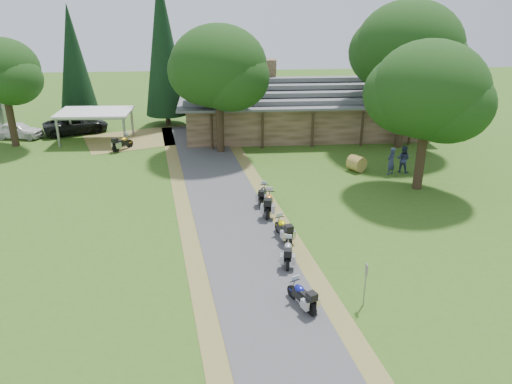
{
  "coord_description": "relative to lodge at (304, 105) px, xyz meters",
  "views": [
    {
      "loc": [
        -1.51,
        -18.56,
        11.97
      ],
      "look_at": [
        0.46,
        6.5,
        1.6
      ],
      "focal_mm": 35.0,
      "sensor_mm": 36.0,
      "label": 1
    }
  ],
  "objects": [
    {
      "name": "car_white_sedan",
      "position": [
        -24.47,
        0.03,
        -1.58
      ],
      "size": [
        3.16,
        5.56,
        1.75
      ],
      "primitive_type": "imported",
      "rotation": [
        0.0,
        0.0,
        1.38
      ],
      "color": "white",
      "rests_on": "ground"
    },
    {
      "name": "driveway",
      "position": [
        -6.5,
        -20.0,
        -2.45
      ],
      "size": [
        51.95,
        51.95,
        0.0
      ],
      "primitive_type": "plane",
      "rotation": [
        0.0,
        0.0,
        0.14
      ],
      "color": "#414143",
      "rests_on": "ground"
    },
    {
      "name": "motorcycle_row_b",
      "position": [
        -4.43,
        -22.38,
        -1.85
      ],
      "size": [
        0.84,
        1.82,
        1.2
      ],
      "primitive_type": null,
      "rotation": [
        0.0,
        0.0,
        1.42
      ],
      "color": "#9A9DA1",
      "rests_on": "ground"
    },
    {
      "name": "motorcycle_carport_a",
      "position": [
        -15.06,
        -4.05,
        -1.82
      ],
      "size": [
        1.61,
        1.82,
        1.26
      ],
      "primitive_type": null,
      "rotation": [
        0.0,
        0.0,
        0.91
      ],
      "color": "gold",
      "rests_on": "ground"
    },
    {
      "name": "motorcycle_row_d",
      "position": [
        -4.77,
        -16.88,
        -1.76
      ],
      "size": [
        1.01,
        2.11,
        1.39
      ],
      "primitive_type": null,
      "rotation": [
        0.0,
        0.0,
        1.39
      ],
      "color": "orange",
      "rests_on": "ground"
    },
    {
      "name": "oak_driveway",
      "position": [
        5.1,
        -13.78,
        2.64
      ],
      "size": [
        6.9,
        6.9,
        10.19
      ],
      "primitive_type": null,
      "color": "#173710",
      "rests_on": "ground"
    },
    {
      "name": "ground",
      "position": [
        -6.0,
        -24.0,
        -2.45
      ],
      "size": [
        120.0,
        120.0,
        0.0
      ],
      "primitive_type": "plane",
      "color": "#385A19",
      "rests_on": "ground"
    },
    {
      "name": "lodge",
      "position": [
        0.0,
        0.0,
        0.0
      ],
      "size": [
        21.4,
        9.4,
        4.9
      ],
      "primitive_type": null,
      "color": "brown",
      "rests_on": "ground"
    },
    {
      "name": "cedar_near",
      "position": [
        -12.14,
        3.63,
        4.32
      ],
      "size": [
        3.88,
        3.88,
        13.54
      ],
      "primitive_type": "cone",
      "color": "black",
      "rests_on": "ground"
    },
    {
      "name": "person_b",
      "position": [
        5.19,
        -10.75,
        -1.34
      ],
      "size": [
        0.78,
        0.74,
        2.22
      ],
      "primitive_type": "imported",
      "rotation": [
        0.0,
        0.0,
        2.52
      ],
      "color": "navy",
      "rests_on": "ground"
    },
    {
      "name": "oak_silo",
      "position": [
        -23.94,
        -2.22,
        2.46
      ],
      "size": [
        5.68,
        5.68,
        9.83
      ],
      "primitive_type": null,
      "color": "#173710",
      "rests_on": "ground"
    },
    {
      "name": "carport",
      "position": [
        -17.57,
        -1.35,
        -1.18
      ],
      "size": [
        5.97,
        4.09,
        2.53
      ],
      "primitive_type": null,
      "rotation": [
        0.0,
        0.0,
        -0.03
      ],
      "color": "silver",
      "rests_on": "ground"
    },
    {
      "name": "motorcycle_row_e",
      "position": [
        -4.95,
        -15.28,
        -1.87
      ],
      "size": [
        0.92,
        1.77,
        1.16
      ],
      "primitive_type": null,
      "rotation": [
        0.0,
        0.0,
        1.34
      ],
      "color": "black",
      "rests_on": "ground"
    },
    {
      "name": "oak_lodge_left",
      "position": [
        -7.34,
        -5.13,
        2.84
      ],
      "size": [
        7.18,
        7.18,
        10.58
      ],
      "primitive_type": null,
      "color": "#173710",
      "rests_on": "ground"
    },
    {
      "name": "oak_lodge_right",
      "position": [
        6.97,
        -4.88,
        3.85
      ],
      "size": [
        8.05,
        8.05,
        12.6
      ],
      "primitive_type": null,
      "color": "#173710",
      "rests_on": "ground"
    },
    {
      "name": "motorcycle_row_c",
      "position": [
        -4.34,
        -20.0,
        -1.84
      ],
      "size": [
        1.03,
        1.88,
        1.22
      ],
      "primitive_type": null,
      "rotation": [
        0.0,
        0.0,
        1.83
      ],
      "color": "#C7C200",
      "rests_on": "ground"
    },
    {
      "name": "hay_bale",
      "position": [
        2.08,
        -10.25,
        -1.9
      ],
      "size": [
        1.46,
        1.43,
        1.09
      ],
      "primitive_type": "cylinder",
      "rotation": [
        1.57,
        0.0,
        0.57
      ],
      "color": "olive",
      "rests_on": "ground"
    },
    {
      "name": "cedar_far",
      "position": [
        -20.26,
        4.46,
        2.92
      ],
      "size": [
        3.51,
        3.51,
        10.74
      ],
      "primitive_type": "cone",
      "color": "black",
      "rests_on": "ground"
    },
    {
      "name": "motorcycle_row_a",
      "position": [
        -4.36,
        -25.88,
        -1.87
      ],
      "size": [
        1.23,
        1.77,
        1.16
      ],
      "primitive_type": null,
      "rotation": [
        0.0,
        0.0,
        2.01
      ],
      "color": "navy",
      "rests_on": "ground"
    },
    {
      "name": "car_dark_suv",
      "position": [
        -19.95,
        1.29,
        -1.32
      ],
      "size": [
        4.64,
        6.41,
        2.26
      ],
      "primitive_type": "imported",
      "rotation": [
        0.0,
        0.0,
        1.98
      ],
      "color": "black",
      "rests_on": "ground"
    },
    {
      "name": "person_a",
      "position": [
        4.21,
        -11.14,
        -1.34
      ],
      "size": [
        0.78,
        0.73,
        2.23
      ],
      "primitive_type": "imported",
      "rotation": [
        0.0,
        0.0,
        3.73
      ],
      "color": "navy",
      "rests_on": "ground"
    },
    {
      "name": "sign_post",
      "position": [
        -1.85,
        -26.01,
        -1.49
      ],
      "size": [
        0.35,
        0.06,
        1.93
      ],
      "primitive_type": null,
      "color": "gray",
      "rests_on": "ground"
    }
  ]
}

